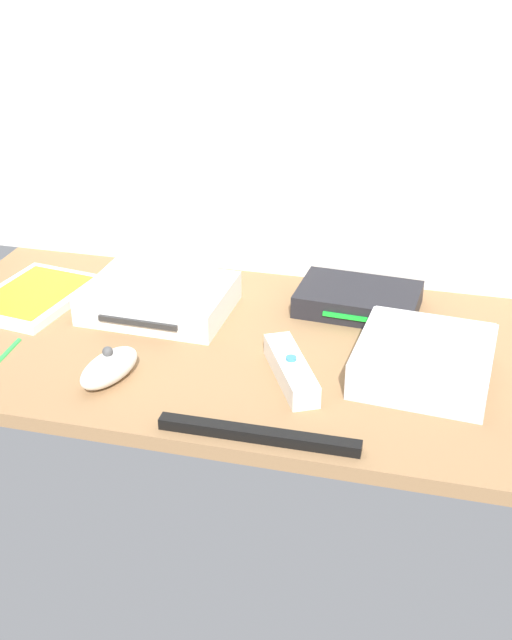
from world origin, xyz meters
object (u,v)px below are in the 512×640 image
Objects in this scene: mini_computer at (424,360)px; remote_classic_pad at (162,278)px; remote_wand at (291,370)px; sensor_bar at (258,435)px; stylus_pen at (4,354)px; network_router at (358,299)px; remote_nunchuk at (109,368)px; game_case at (34,296)px; game_console at (159,298)px.

remote_classic_pad reaches higher than mini_computer.
sensor_bar is at bearing -121.14° from remote_wand.
remote_wand reaches higher than stylus_pen.
remote_nunchuk reaches higher than network_router.
remote_classic_pad is 36.32cm from sensor_bar.
remote_nunchuk is (-28.45, -28.28, 0.34)cm from network_router.
remote_wand reaches higher than game_case.
game_case is at bearing 147.51° from sensor_bar.
stylus_pen is at bearing -170.56° from remote_nunchuk.
remote_classic_pad reaches higher than game_console.
game_case is 50.15cm from network_router.
mini_computer is 1.18× the size of remote_classic_pad.
network_router is 40.11cm from remote_nunchuk.
remote_classic_pad is at bearing -161.66° from network_router.
sensor_bar is (21.79, -7.70, -1.34)cm from remote_nunchuk.
game_case is at bearing 136.07° from remote_wand.
network_router is at bearing 79.10° from sensor_bar.
game_console is at bearing 12.23° from game_case.
mini_computer reaches higher than game_console.
mini_computer is 60.74cm from game_case.
sensor_bar is at bearing -14.75° from stylus_pen.
sensor_bar is (-0.90, -13.79, -0.81)cm from remote_wand.
remote_nunchuk is at bearing -33.87° from game_case.
remote_wand is (-5.76, -22.19, -0.19)cm from network_router.
game_case is at bearing 103.85° from stylus_pen.
game_console is at bearing 47.90° from stylus_pen.
network_router is (29.04, 7.96, -0.50)cm from game_console.
game_case is 17.06cm from stylus_pen.
game_console is 24.16cm from stylus_pen.
game_case is 45.40cm from remote_wand.
remote_nunchuk is (0.59, -20.32, -0.16)cm from game_console.
mini_computer is 56.73cm from stylus_pen.
game_console is 1.98× the size of remote_nunchuk.
mini_computer is at bearing 46.12° from sensor_bar.
game_console is at bearing -160.82° from network_router.
network_router reaches higher than game_case.
mini_computer is 40.79cm from remote_classic_pad.
remote_classic_pad reaches higher than remote_wand.
mini_computer is 0.77× the size of sensor_bar.
remote_classic_pad is 25.36cm from stylus_pen.
network_router is at bearing 17.15° from game_console.
game_case is at bearing -174.46° from game_console.
game_case reaches higher than sensor_bar.
mini_computer reaches higher than game_case.
mini_computer is at bearing -54.24° from network_router.
network_router is at bearing 29.75° from stylus_pen.
game_console is 2.39× the size of stylus_pen.
remote_wand is at bearing -29.60° from game_console.
game_console is at bearing -119.46° from remote_classic_pad.
stylus_pen is (-56.07, -8.36, -2.29)cm from mini_computer.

